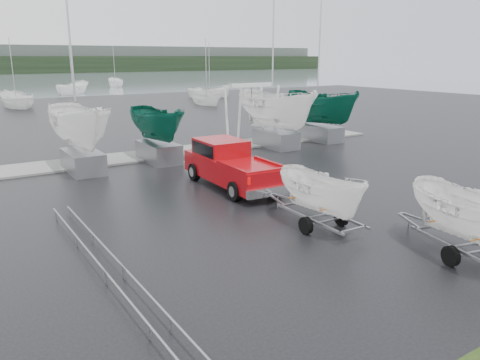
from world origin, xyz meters
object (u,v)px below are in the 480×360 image
pickup_truck (229,163)px  trailer_hitched (323,158)px  boat_hoist (252,105)px  trailer_parked (478,170)px

pickup_truck → trailer_hitched: 6.77m
trailer_hitched → pickup_truck: bearing=90.0°
pickup_truck → boat_hoist: 10.95m
trailer_hitched → boat_hoist: (7.19, 14.94, 0.16)m
trailer_hitched → trailer_parked: trailer_parked is taller
pickup_truck → trailer_hitched: bearing=-90.0°
trailer_hitched → boat_hoist: size_ratio=1.12×
pickup_truck → trailer_parked: size_ratio=1.25×
pickup_truck → trailer_parked: 11.19m
trailer_parked → boat_hoist: trailer_parked is taller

